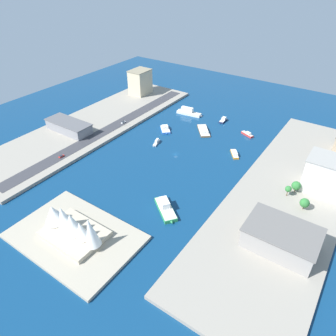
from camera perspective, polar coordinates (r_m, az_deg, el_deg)
The scene contains 22 objects.
ground_plane at distance 261.40m, azimuth 1.41°, elevation 2.55°, with size 440.00×440.00×0.00m, color navy.
quay_west at distance 232.69m, azimuth 21.57°, elevation -4.47°, with size 70.00×240.00×2.51m, color gray.
quay_east at distance 316.44m, azimuth -13.36°, elevation 7.89°, with size 70.00×240.00×2.51m, color gray.
peninsula_point at distance 195.83m, azimuth -16.71°, elevation -12.00°, with size 75.16×50.49×2.00m, color #A89E89.
road_strip at distance 302.00m, azimuth -10.62°, elevation 7.19°, with size 12.68×228.00×0.15m, color #38383D.
barge_flat_brown at distance 297.77m, azimuth 6.57°, elevation 6.89°, with size 22.15×24.58×3.41m.
ferry_white_commuter at distance 330.45m, azimuth 3.81°, elevation 10.22°, with size 28.27×9.49×7.71m.
water_taxi_orange at distance 265.56m, azimuth 12.16°, elevation 2.60°, with size 11.95×14.08×3.41m.
catamaran_blue at distance 298.24m, azimuth -0.52°, elevation 7.19°, with size 16.40×16.77×4.04m.
yacht_sleek_gray at distance 276.27m, azimuth -2.12°, elevation 4.76°, with size 6.13×12.78×3.59m.
ferry_green_doubledeck at distance 204.23m, azimuth -0.48°, elevation -7.31°, with size 24.26×21.36×7.07m.
patrol_launch_navy at distance 319.95m, azimuth 10.12°, elevation 8.65°, with size 4.93×12.85×4.10m.
tugboat_red at distance 298.52m, azimuth 14.36°, elevation 6.07°, with size 14.06×8.30×3.74m.
hotel_broad_white at distance 236.83m, azimuth 27.68°, elevation -1.32°, with size 32.88×22.88×25.22m.
warehouse_low_gray at distance 304.56m, azimuth -17.76°, elevation 7.32°, with size 45.97×18.60×9.50m.
carpark_squat_concrete at distance 187.35m, azimuth 20.10°, elevation -11.92°, with size 39.72×27.57×13.12m.
office_block_beige at distance 376.31m, azimuth -5.14°, elevation 15.50°, with size 19.04×24.19×27.64m.
van_white at distance 309.59m, azimuth -8.23°, elevation 8.32°, with size 2.02×4.91×1.50m.
pickup_red at distance 266.96m, azimuth -19.02°, elevation 2.07°, with size 2.06×4.73×1.51m.
traffic_light_waterfront at distance 302.29m, azimuth -8.15°, elevation 8.38°, with size 0.36×0.36×6.50m.
opera_landmark at distance 190.81m, azimuth -17.42°, elevation -10.03°, with size 44.57×26.17×21.87m.
park_tree_cluster at distance 224.51m, azimuth 22.86°, elevation -4.29°, with size 18.07×21.68×8.33m.
Camera 1 is at (-120.18, 186.16, 138.69)m, focal length 33.15 mm.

